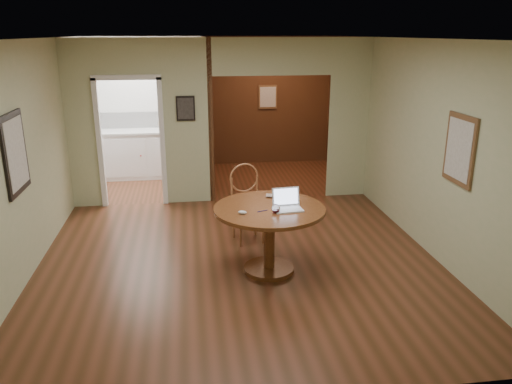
{
  "coord_description": "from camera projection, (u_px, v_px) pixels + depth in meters",
  "views": [
    {
      "loc": [
        -0.58,
        -5.67,
        2.77
      ],
      "look_at": [
        0.18,
        -0.2,
        1.0
      ],
      "focal_mm": 35.0,
      "sensor_mm": 36.0,
      "label": 1
    }
  ],
  "objects": [
    {
      "name": "floor",
      "position": [
        240.0,
        263.0,
        6.27
      ],
      "size": [
        5.0,
        5.0,
        0.0
      ],
      "primitive_type": "plane",
      "color": "#472814",
      "rests_on": "ground"
    },
    {
      "name": "room_shell",
      "position": [
        194.0,
        121.0,
        8.74
      ],
      "size": [
        5.2,
        7.5,
        5.0
      ],
      "color": "white",
      "rests_on": "ground"
    },
    {
      "name": "dining_table",
      "position": [
        269.0,
        224.0,
        5.9
      ],
      "size": [
        1.31,
        1.31,
        0.82
      ],
      "rotation": [
        0.0,
        0.0,
        0.18
      ],
      "color": "brown",
      "rests_on": "ground"
    },
    {
      "name": "chair",
      "position": [
        247.0,
        198.0,
        6.85
      ],
      "size": [
        0.53,
        0.53,
        1.07
      ],
      "rotation": [
        0.0,
        0.0,
        0.19
      ],
      "color": "#9A5936",
      "rests_on": "ground"
    },
    {
      "name": "open_laptop",
      "position": [
        287.0,
        203.0,
        5.78
      ],
      "size": [
        0.34,
        0.31,
        0.23
      ],
      "rotation": [
        0.0,
        0.0,
        0.09
      ],
      "color": "silver",
      "rests_on": "dining_table"
    },
    {
      "name": "closed_laptop",
      "position": [
        278.0,
        197.0,
        6.16
      ],
      "size": [
        0.32,
        0.25,
        0.02
      ],
      "primitive_type": "imported",
      "rotation": [
        0.0,
        0.0,
        -0.22
      ],
      "color": "#B7B7BC",
      "rests_on": "dining_table"
    },
    {
      "name": "mouse",
      "position": [
        242.0,
        212.0,
        5.61
      ],
      "size": [
        0.11,
        0.09,
        0.04
      ],
      "primitive_type": "ellipsoid",
      "rotation": [
        0.0,
        0.0,
        -0.37
      ],
      "color": "silver",
      "rests_on": "dining_table"
    },
    {
      "name": "wine_glass",
      "position": [
        276.0,
        209.0,
        5.63
      ],
      "size": [
        0.1,
        0.1,
        0.11
      ],
      "primitive_type": null,
      "color": "white",
      "rests_on": "dining_table"
    },
    {
      "name": "pen",
      "position": [
        262.0,
        211.0,
        5.7
      ],
      "size": [
        0.13,
        0.05,
        0.01
      ],
      "primitive_type": "cylinder",
      "rotation": [
        0.0,
        1.57,
        0.37
      ],
      "color": "#0C155A",
      "rests_on": "dining_table"
    },
    {
      "name": "kitchen_cabinet",
      "position": [
        150.0,
        153.0,
        9.91
      ],
      "size": [
        2.06,
        0.6,
        0.94
      ],
      "color": "white",
      "rests_on": "ground"
    },
    {
      "name": "grocery_bag",
      "position": [
        164.0,
        123.0,
        9.77
      ],
      "size": [
        0.3,
        0.27,
        0.26
      ],
      "primitive_type": "ellipsoid",
      "rotation": [
        0.0,
        0.0,
        -0.23
      ],
      "color": "tan",
      "rests_on": "kitchen_cabinet"
    }
  ]
}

